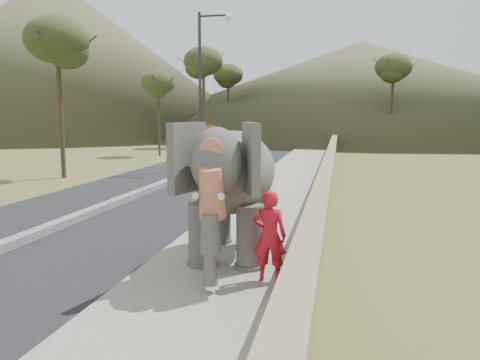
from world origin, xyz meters
TOP-DOWN VIEW (x-y plane):
  - ground at (0.00, 0.00)m, footprint 160.00×160.00m
  - road at (-5.00, 10.00)m, footprint 7.00×120.00m
  - median at (-5.00, 10.00)m, footprint 0.35×120.00m
  - walkway at (0.00, 10.00)m, footprint 3.00×120.00m
  - parapet at (1.65, 10.00)m, footprint 0.30×120.00m
  - lamppost at (-4.69, 17.02)m, footprint 1.76×0.36m
  - signboard at (-4.50, 16.78)m, footprint 0.60×0.08m
  - hill_left at (-38.00, 55.00)m, footprint 60.00×60.00m
  - hill_far at (5.00, 70.00)m, footprint 80.00×80.00m
  - elephant_and_man at (0.02, 2.65)m, footprint 2.24×3.71m
  - motorcyclist at (-2.73, 19.90)m, footprint 1.48×1.62m
  - trees at (-0.42, 29.04)m, footprint 47.94×45.06m

SIDE VIEW (x-z plane):
  - ground at x=0.00m, z-range 0.00..0.00m
  - road at x=-5.00m, z-range 0.00..0.03m
  - walkway at x=0.00m, z-range 0.00..0.15m
  - median at x=-5.00m, z-range 0.00..0.22m
  - parapet at x=1.65m, z-range 0.00..1.10m
  - motorcyclist at x=-2.73m, z-range -0.19..1.58m
  - elephant_and_man at x=0.02m, z-range 0.14..2.76m
  - signboard at x=-4.50m, z-range 0.44..2.84m
  - trees at x=-0.42m, z-range -0.49..8.59m
  - lamppost at x=-4.69m, z-range 0.87..8.87m
  - hill_far at x=5.00m, z-range 0.00..14.00m
  - hill_left at x=-38.00m, z-range 0.00..22.00m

